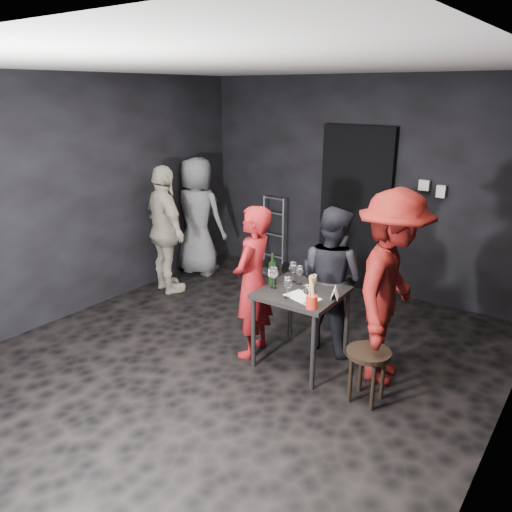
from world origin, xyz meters
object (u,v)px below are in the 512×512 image
Objects in this scene: hand_truck at (272,258)px; wine_bottle at (272,272)px; tasting_table at (301,300)px; stool at (368,360)px; woman_black at (331,281)px; breadstick_cup at (312,293)px; server_red at (253,282)px; bystander_grey at (198,211)px; man_maroon at (392,273)px; bystander_cream at (165,224)px.

wine_bottle is at bearing -52.67° from hand_truck.
stool is (0.77, -0.20, -0.27)m from tasting_table.
woman_black reaches higher than stool.
server_red is at bearing 166.61° from breadstick_cup.
breadstick_cup is (0.58, -0.25, 0.02)m from wine_bottle.
stool is 3.64m from bystander_grey.
stool is 0.33× the size of woman_black.
wine_bottle is (-1.08, 0.17, 0.49)m from stool.
hand_truck reaches higher than tasting_table.
wine_bottle is (-1.06, -0.27, -0.14)m from man_maroon.
tasting_table is 0.51m from server_red.
breadstick_cup reaches higher than stool.
woman_black is at bearing -161.19° from bystander_cream.
woman_black is 0.79× the size of bystander_grey.
bystander_grey is at bearing 149.86° from breadstick_cup.
breadstick_cup is (0.76, -0.18, 0.14)m from server_red.
breadstick_cup is at bearing 129.58° from man_maroon.
tasting_table is at bearing 5.35° from wine_bottle.
bystander_grey reaches higher than stool.
woman_black reaches higher than breadstick_cup.
woman_black is at bearing 136.69° from stool.
man_maroon reaches higher than breadstick_cup.
hand_truck is at bearing -161.36° from server_red.
man_maroon is at bearing 14.52° from wine_bottle.
hand_truck is 2.61m from tasting_table.
server_red is 0.79m from breadstick_cup.
server_red is 1.31m from man_maroon.
bystander_grey is (-0.14, 0.76, 0.01)m from bystander_cream.
hand_truck is at bearing 130.39° from tasting_table.
woman_black is 2.42m from bystander_cream.
hand_truck is 0.54× the size of man_maroon.
bystander_grey is at bearing -58.51° from bystander_cream.
breadstick_cup is at bearing -170.75° from stool.
stool is 1.20m from wine_bottle.
tasting_table is 0.50× the size of server_red.
bystander_cream is 2.12m from wine_bottle.
woman_black reaches higher than hand_truck.
hand_truck reaches higher than wine_bottle.
breadstick_cup is at bearing -176.94° from bystander_cream.
server_red is 0.79m from woman_black.
breadstick_cup is (2.62, -0.84, -0.01)m from bystander_cream.
server_red reaches higher than stool.
man_maroon is (2.41, -1.71, 0.81)m from hand_truck.
stool is 3.25m from bystander_cream.
tasting_table is 0.53× the size of woman_black.
stool is at bearing 175.17° from man_maroon.
stool is at bearing 9.25° from breadstick_cup.
woman_black is at bearing 105.38° from breadstick_cup.
server_red is 0.23m from wine_bottle.
server_red is at bearing -57.24° from hand_truck.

